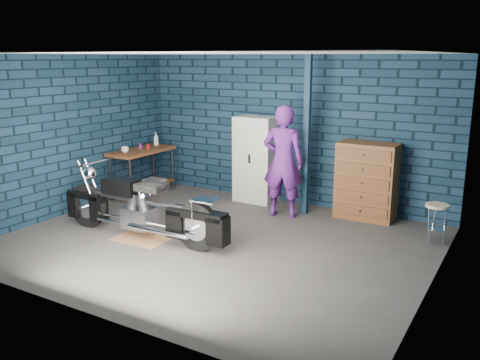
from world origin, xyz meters
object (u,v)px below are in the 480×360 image
Objects in this scene: person at (283,161)px; locker at (256,159)px; motorcycle at (142,203)px; workbench at (143,172)px; tool_chest at (367,181)px; storage_bin at (155,185)px; shop_stool at (436,224)px.

locker is at bearing -48.04° from person.
workbench is at bearing 129.56° from motorcycle.
person is at bearing 56.47° from motorcycle.
workbench is 1.09× the size of tool_chest.
shop_stool is (5.44, -0.26, 0.17)m from storage_bin.
storage_bin is at bearing 86.42° from workbench.
person is 3.05m from storage_bin.
storage_bin is at bearing -15.68° from person.
tool_chest is at bearing -167.34° from person.
storage_bin is 0.32× the size of tool_chest.
person reaches higher than storage_bin.
workbench is at bearing -169.78° from tool_chest.
workbench is at bearing -93.58° from storage_bin.
motorcycle reaches higher than workbench.
tool_chest is at bearing 0.00° from locker.
storage_bin is (-1.62, 2.23, -0.42)m from motorcycle.
locker is 2.65× the size of shop_stool.
locker reaches higher than tool_chest.
shop_stool is at bearing -29.30° from tool_chest.
shop_stool is (3.34, -0.70, -0.50)m from locker.
locker reaches higher than storage_bin.
person is at bearing 177.62° from shop_stool.
storage_bin is (0.02, 0.32, -0.33)m from workbench.
motorcycle is 6.08× the size of storage_bin.
workbench is 2.27m from locker.
person is at bearing -35.39° from locker.
workbench is at bearing -9.47° from person.
motorcycle is 1.31× the size of person.
locker is (-0.84, 0.60, -0.15)m from person.
storage_bin is at bearing -174.01° from tool_chest.
workbench is 3.43× the size of storage_bin.
locker is (2.10, 0.44, 0.67)m from storage_bin.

